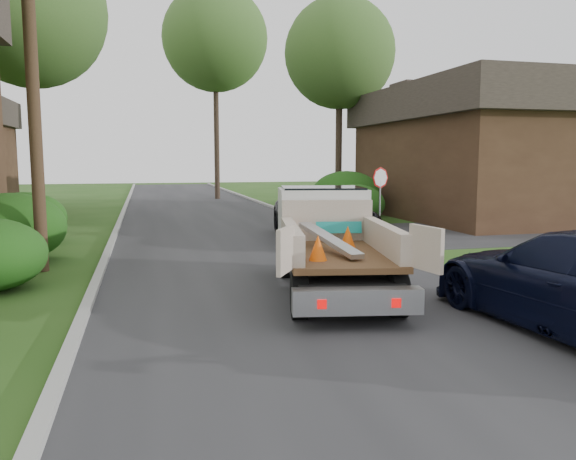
# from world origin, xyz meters

# --- Properties ---
(ground) EXTENTS (120.00, 120.00, 0.00)m
(ground) POSITION_xyz_m (0.00, 0.00, 0.00)
(ground) COLOR #254A15
(ground) RESTS_ON ground
(road) EXTENTS (8.00, 90.00, 0.02)m
(road) POSITION_xyz_m (0.00, 10.00, 0.00)
(road) COLOR #28282B
(road) RESTS_ON ground
(side_street) EXTENTS (16.00, 7.00, 0.02)m
(side_street) POSITION_xyz_m (12.00, 9.00, 0.01)
(side_street) COLOR #28282B
(side_street) RESTS_ON ground
(curb_left) EXTENTS (0.20, 90.00, 0.12)m
(curb_left) POSITION_xyz_m (-4.10, 10.00, 0.06)
(curb_left) COLOR #9E9E99
(curb_left) RESTS_ON ground
(curb_right) EXTENTS (0.20, 90.00, 0.12)m
(curb_right) POSITION_xyz_m (4.10, 10.00, 0.06)
(curb_right) COLOR #9E9E99
(curb_right) RESTS_ON ground
(stop_sign) EXTENTS (0.71, 0.32, 2.48)m
(stop_sign) POSITION_xyz_m (5.20, 9.00, 1.78)
(stop_sign) COLOR slate
(stop_sign) RESTS_ON ground
(utility_pole) EXTENTS (2.42, 1.25, 10.00)m
(utility_pole) POSITION_xyz_m (-5.48, 4.98, 5.17)
(utility_pole) COLOR #382619
(utility_pole) RESTS_ON ground
(house_right) EXTENTS (9.72, 12.96, 6.20)m
(house_right) POSITION_xyz_m (13.00, 14.00, 3.16)
(house_right) COLOR #392417
(house_right) RESTS_ON ground
(hedge_left_b) EXTENTS (2.86, 2.86, 1.87)m
(hedge_left_b) POSITION_xyz_m (-6.50, 6.50, 0.94)
(hedge_left_b) COLOR #164810
(hedge_left_b) RESTS_ON ground
(hedge_left_c) EXTENTS (2.60, 2.60, 1.70)m
(hedge_left_c) POSITION_xyz_m (-6.80, 10.00, 0.85)
(hedge_left_c) COLOR #164810
(hedge_left_c) RESTS_ON ground
(hedge_right_a) EXTENTS (2.60, 2.60, 1.70)m
(hedge_right_a) POSITION_xyz_m (5.80, 13.00, 0.85)
(hedge_right_a) COLOR #164810
(hedge_right_a) RESTS_ON ground
(hedge_right_b) EXTENTS (3.38, 3.38, 2.21)m
(hedge_right_b) POSITION_xyz_m (6.50, 16.00, 1.10)
(hedge_right_b) COLOR #164810
(hedge_right_b) RESTS_ON ground
(tree_left_far) EXTENTS (6.40, 6.40, 12.20)m
(tree_left_far) POSITION_xyz_m (-7.50, 17.00, 8.98)
(tree_left_far) COLOR #2D2119
(tree_left_far) RESTS_ON ground
(tree_right_far) EXTENTS (6.00, 6.00, 11.50)m
(tree_right_far) POSITION_xyz_m (7.50, 20.00, 8.48)
(tree_right_far) COLOR #2D2119
(tree_right_far) RESTS_ON ground
(tree_center_far) EXTENTS (7.20, 7.20, 14.60)m
(tree_center_far) POSITION_xyz_m (2.00, 30.00, 10.98)
(tree_center_far) COLOR #2D2119
(tree_center_far) RESTS_ON ground
(flatbed_truck) EXTENTS (3.27, 5.87, 2.10)m
(flatbed_truck) POSITION_xyz_m (0.85, 1.86, 1.14)
(flatbed_truck) COLOR black
(flatbed_truck) RESTS_ON ground
(black_pickup) EXTENTS (3.55, 6.46, 1.71)m
(black_pickup) POSITION_xyz_m (2.89, 8.46, 0.86)
(black_pickup) COLOR black
(black_pickup) RESTS_ON ground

